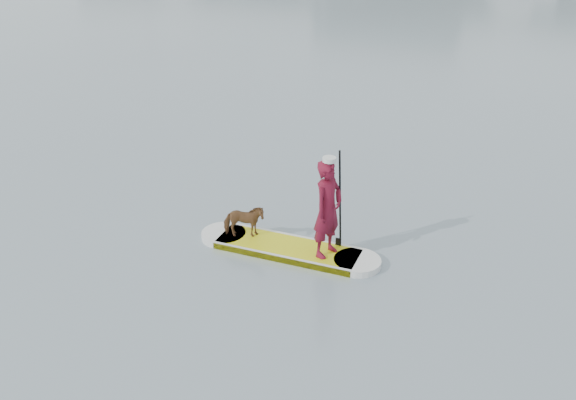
% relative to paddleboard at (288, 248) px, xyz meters
% --- Properties ---
extents(ground, '(140.00, 140.00, 0.00)m').
position_rel_paddleboard_xyz_m(ground, '(-3.96, -0.17, -0.06)').
color(ground, slate).
rests_on(ground, ground).
extents(paddleboard, '(3.30, 0.92, 0.12)m').
position_rel_paddleboard_xyz_m(paddleboard, '(0.00, 0.00, 0.00)').
color(paddleboard, yellow).
rests_on(paddleboard, ground).
extents(paddler, '(0.54, 0.70, 1.69)m').
position_rel_paddleboard_xyz_m(paddler, '(0.70, 0.03, 0.91)').
color(paddler, maroon).
rests_on(paddler, paddleboard).
extents(white_cap, '(0.22, 0.22, 0.07)m').
position_rel_paddleboard_xyz_m(white_cap, '(0.70, 0.03, 1.79)').
color(white_cap, silver).
rests_on(white_cap, paddler).
extents(dog, '(0.80, 0.60, 0.61)m').
position_rel_paddleboard_xyz_m(dog, '(-0.84, -0.04, 0.37)').
color(dog, brown).
rests_on(dog, paddleboard).
extents(paddle, '(0.10, 0.30, 2.00)m').
position_rel_paddleboard_xyz_m(paddle, '(0.79, 0.36, 0.74)').
color(paddle, black).
rests_on(paddle, ground).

